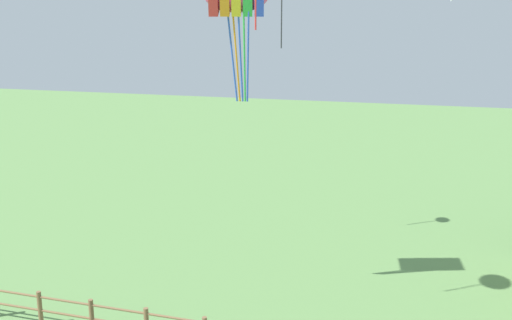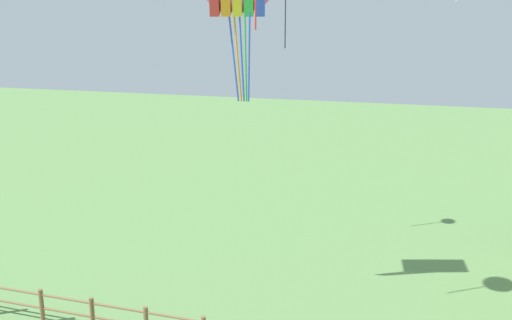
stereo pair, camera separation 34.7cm
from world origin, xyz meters
name	(u,v)px [view 2 (the right image)]	position (x,y,z in m)	size (l,w,h in m)	color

